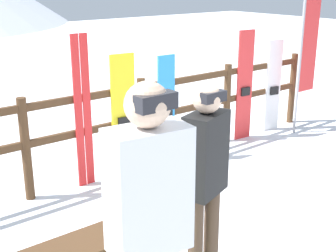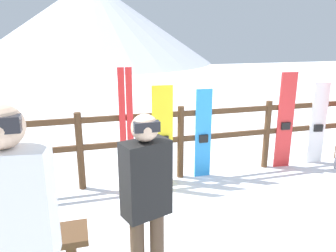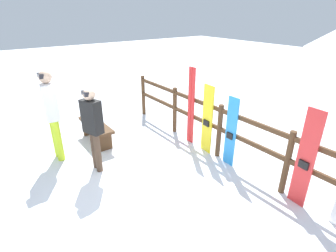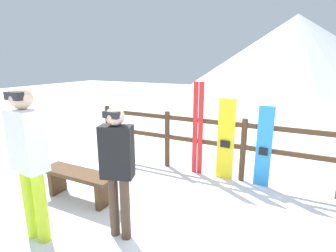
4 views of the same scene
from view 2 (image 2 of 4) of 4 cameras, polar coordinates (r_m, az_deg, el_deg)
name	(u,v)px [view 2 (image 2 of 4)]	position (r m, az deg, el deg)	size (l,w,h in m)	color
mountain_backdrop	(92,22)	(26.53, -13.07, 17.24)	(18.00, 18.00, 6.00)	silver
fence	(181,135)	(4.93, 2.21, -1.63)	(6.00, 0.10, 1.12)	#4C331E
bench	(14,252)	(3.31, -25.20, -19.25)	(1.25, 0.36, 0.45)	#4C331E
person_white	(17,233)	(2.13, -24.85, -16.53)	(0.46, 0.29, 1.81)	#B7D826
person_black	(146,195)	(2.61, -3.81, -11.91)	(0.41, 0.31, 1.59)	#4C3828
ski_pair_red	(127,129)	(4.64, -7.24, -0.47)	(0.20, 0.02, 1.72)	red
snowboard_yellow	(162,135)	(4.78, -0.97, -1.58)	(0.31, 0.08, 1.45)	yellow
snowboard_blue	(203,134)	(4.98, 6.14, -1.42)	(0.25, 0.06, 1.37)	#288CE0
snowboard_red	(285,121)	(5.62, 19.75, 0.79)	(0.27, 0.07, 1.57)	red
snowboard_white	(318,124)	(6.03, 24.64, 0.32)	(0.27, 0.09, 1.39)	white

